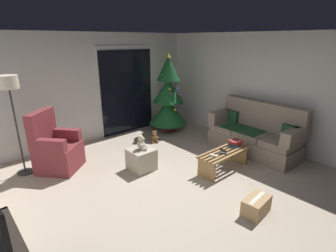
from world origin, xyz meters
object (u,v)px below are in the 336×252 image
object	(u,v)px
book_stack	(236,143)
floor_lamp	(10,92)
teddy_bear_chestnut_by_tree	(155,137)
cardboard_box_taped_mid_floor	(256,206)
ottoman	(141,159)
teddy_bear_cream	(141,143)
christmas_tree	(168,98)
remote_graphite	(222,153)
cell_phone	(235,140)
armchair	(56,149)
couch	(255,134)
remote_black	(223,150)
remote_white	(214,155)
coffee_table	(224,158)

from	to	relation	value
book_stack	floor_lamp	xyz separation A→B (m)	(-3.20, 2.34, 1.07)
teddy_bear_chestnut_by_tree	cardboard_box_taped_mid_floor	size ratio (longest dim) A/B	0.61
ottoman	teddy_bear_cream	xyz separation A→B (m)	(0.01, -0.01, 0.32)
cardboard_box_taped_mid_floor	christmas_tree	bearing A→B (deg)	67.87
remote_graphite	cell_phone	distance (m)	0.51
cell_phone	teddy_bear_cream	distance (m)	1.81
armchair	cardboard_box_taped_mid_floor	xyz separation A→B (m)	(1.60, -3.20, -0.28)
armchair	cardboard_box_taped_mid_floor	world-z (taller)	armchair
christmas_tree	armchair	world-z (taller)	christmas_tree
couch	armchair	distance (m)	4.04
cell_phone	floor_lamp	world-z (taller)	floor_lamp
floor_lamp	remote_graphite	bearing A→B (deg)	-41.49
cardboard_box_taped_mid_floor	ottoman	bearing A→B (deg)	101.29
couch	remote_black	size ratio (longest dim) A/B	12.65
remote_black	teddy_bear_cream	xyz separation A→B (m)	(-1.13, 1.00, 0.14)
remote_black	armchair	xyz separation A→B (m)	(-2.32, 2.07, 0.01)
book_stack	christmas_tree	xyz separation A→B (m)	(0.31, 2.31, 0.46)
remote_white	teddy_bear_chestnut_by_tree	world-z (taller)	remote_white
armchair	teddy_bear_chestnut_by_tree	world-z (taller)	armchair
remote_graphite	teddy_bear_chestnut_by_tree	xyz separation A→B (m)	(0.02, 1.99, -0.27)
book_stack	cell_phone	bearing A→B (deg)	80.51
christmas_tree	cell_phone	bearing A→B (deg)	-97.59
remote_graphite	book_stack	xyz separation A→B (m)	(0.49, 0.06, 0.05)
armchair	ottoman	distance (m)	1.60
floor_lamp	cardboard_box_taped_mid_floor	world-z (taller)	floor_lamp
christmas_tree	ottoman	xyz separation A→B (m)	(-1.82, -1.29, -0.69)
remote_white	christmas_tree	xyz separation A→B (m)	(0.99, 2.33, 0.51)
floor_lamp	teddy_bear_chestnut_by_tree	size ratio (longest dim) A/B	6.25
cell_phone	armchair	size ratio (longest dim) A/B	0.13
remote_graphite	couch	bearing A→B (deg)	-28.69
floor_lamp	coffee_table	bearing A→B (deg)	-39.95
ottoman	cardboard_box_taped_mid_floor	bearing A→B (deg)	-78.71
remote_graphite	floor_lamp	size ratio (longest dim) A/B	0.09
cell_phone	cardboard_box_taped_mid_floor	size ratio (longest dim) A/B	0.31
couch	remote_graphite	world-z (taller)	couch
floor_lamp	armchair	bearing A→B (deg)	-26.19
christmas_tree	ottoman	bearing A→B (deg)	-144.71
couch	christmas_tree	bearing A→B (deg)	102.45
coffee_table	teddy_bear_cream	size ratio (longest dim) A/B	3.86
cell_phone	ottoman	size ratio (longest dim) A/B	0.33
remote_graphite	coffee_table	bearing A→B (deg)	-12.99
armchair	ottoman	size ratio (longest dim) A/B	2.57
couch	remote_white	size ratio (longest dim) A/B	12.65
remote_white	teddy_bear_cream	bearing A→B (deg)	-65.03
remote_white	cell_phone	bearing A→B (deg)	168.46
remote_black	cardboard_box_taped_mid_floor	xyz separation A→B (m)	(-0.71, -1.13, -0.26)
remote_black	teddy_bear_chestnut_by_tree	bearing A→B (deg)	-69.52
cell_phone	cardboard_box_taped_mid_floor	xyz separation A→B (m)	(-1.09, -1.13, -0.37)
armchair	ottoman	world-z (taller)	armchair
remote_black	cardboard_box_taped_mid_floor	bearing A→B (deg)	75.26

